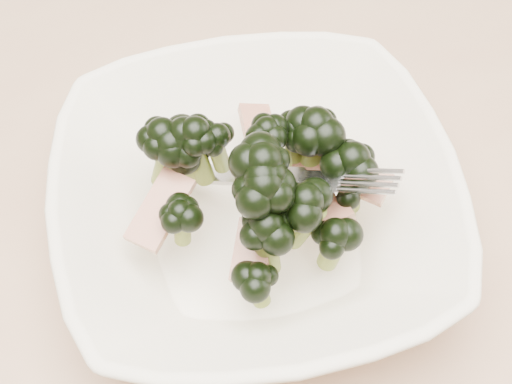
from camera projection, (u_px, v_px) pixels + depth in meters
broccoli_dish at (257, 201)px, 0.49m from camera, size 0.35×0.35×0.12m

